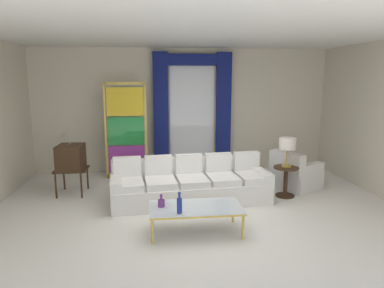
# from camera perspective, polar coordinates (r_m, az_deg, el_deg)

# --- Properties ---
(ground_plane) EXTENTS (16.00, 16.00, 0.00)m
(ground_plane) POSITION_cam_1_polar(r_m,az_deg,el_deg) (6.11, 1.19, -11.28)
(ground_plane) COLOR white
(wall_rear) EXTENTS (8.00, 0.12, 3.00)m
(wall_rear) POSITION_cam_1_polar(r_m,az_deg,el_deg) (8.75, -1.51, 5.50)
(wall_rear) COLOR beige
(wall_rear) RESTS_ON ground
(wall_right) EXTENTS (0.12, 7.00, 3.00)m
(wall_right) POSITION_cam_1_polar(r_m,az_deg,el_deg) (7.68, 28.77, 3.48)
(wall_right) COLOR beige
(wall_right) RESTS_ON ground
(ceiling_slab) EXTENTS (8.00, 7.60, 0.04)m
(ceiling_slab) POSITION_cam_1_polar(r_m,az_deg,el_deg) (6.51, 0.29, 17.14)
(ceiling_slab) COLOR white
(curtained_window) EXTENTS (2.00, 0.17, 2.70)m
(curtained_window) POSITION_cam_1_polar(r_m,az_deg,el_deg) (8.59, 0.07, 7.02)
(curtained_window) COLOR white
(curtained_window) RESTS_ON ground
(couch_white_long) EXTENTS (2.98, 1.15, 0.86)m
(couch_white_long) POSITION_cam_1_polar(r_m,az_deg,el_deg) (6.65, -0.27, -6.67)
(couch_white_long) COLOR white
(couch_white_long) RESTS_ON ground
(coffee_table) EXTENTS (1.37, 0.70, 0.41)m
(coffee_table) POSITION_cam_1_polar(r_m,az_deg,el_deg) (5.30, 0.60, -10.44)
(coffee_table) COLOR silver
(coffee_table) RESTS_ON ground
(bottle_blue_decanter) EXTENTS (0.10, 0.10, 0.20)m
(bottle_blue_decanter) POSITION_cam_1_polar(r_m,az_deg,el_deg) (5.27, -5.01, -9.43)
(bottle_blue_decanter) COLOR #753384
(bottle_blue_decanter) RESTS_ON coffee_table
(bottle_crystal_tall) EXTENTS (0.07, 0.07, 0.32)m
(bottle_crystal_tall) POSITION_cam_1_polar(r_m,az_deg,el_deg) (5.00, -2.06, -9.82)
(bottle_crystal_tall) COLOR navy
(bottle_crystal_tall) RESTS_ON coffee_table
(vintage_tv) EXTENTS (0.62, 0.61, 1.35)m
(vintage_tv) POSITION_cam_1_polar(r_m,az_deg,el_deg) (7.33, -19.11, -2.19)
(vintage_tv) COLOR #382314
(vintage_tv) RESTS_ON ground
(armchair_white) EXTENTS (1.10, 1.09, 0.80)m
(armchair_white) POSITION_cam_1_polar(r_m,az_deg,el_deg) (7.68, 16.25, -4.85)
(armchair_white) COLOR white
(armchair_white) RESTS_ON ground
(stained_glass_divider) EXTENTS (0.95, 0.05, 2.20)m
(stained_glass_divider) POSITION_cam_1_polar(r_m,az_deg,el_deg) (8.13, -10.66, 1.79)
(stained_glass_divider) COLOR gold
(stained_glass_divider) RESTS_ON ground
(peacock_figurine) EXTENTS (0.44, 0.60, 0.50)m
(peacock_figurine) POSITION_cam_1_polar(r_m,az_deg,el_deg) (7.91, -7.63, -4.58)
(peacock_figurine) COLOR beige
(peacock_figurine) RESTS_ON ground
(round_side_table) EXTENTS (0.48, 0.48, 0.59)m
(round_side_table) POSITION_cam_1_polar(r_m,az_deg,el_deg) (7.10, 14.98, -5.48)
(round_side_table) COLOR #382314
(round_side_table) RESTS_ON ground
(table_lamp_brass) EXTENTS (0.32, 0.32, 0.57)m
(table_lamp_brass) POSITION_cam_1_polar(r_m,az_deg,el_deg) (6.95, 15.25, -0.14)
(table_lamp_brass) COLOR #B29338
(table_lamp_brass) RESTS_ON round_side_table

